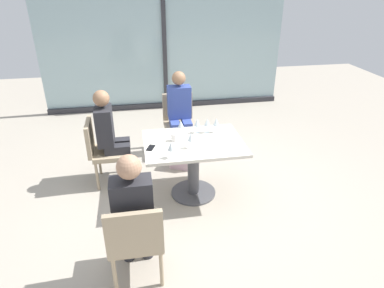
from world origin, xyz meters
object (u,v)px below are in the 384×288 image
handbag_0 (181,159)px  chair_far_left (103,148)px  person_far_left (110,133)px  chair_near_window (179,120)px  coffee_cup (174,137)px  person_near_window (180,110)px  wine_glass_0 (191,137)px  wine_glass_2 (171,147)px  chair_front_left (135,237)px  person_front_left (133,210)px  wine_glass_4 (197,123)px  wine_glass_3 (181,124)px  cell_phone_on_table (151,148)px  wine_glass_1 (216,122)px  wine_glass_5 (207,123)px  dining_table_main (193,156)px

handbag_0 → chair_far_left: bearing=-147.4°
person_far_left → handbag_0: (0.92, 0.17, -0.56)m
chair_near_window → coffee_cup: size_ratio=9.67×
handbag_0 → person_near_window: bearing=106.3°
wine_glass_0 → wine_glass_2: bearing=-142.3°
chair_near_window → handbag_0: chair_near_window is taller
chair_front_left → wine_glass_0: 1.34m
person_front_left → wine_glass_4: (0.81, 1.38, 0.16)m
chair_near_window → coffee_cup: chair_near_window is taller
chair_front_left → wine_glass_3: wine_glass_3 is taller
person_near_window → person_front_left: bearing=-107.7°
person_near_window → wine_glass_0: 1.30m
chair_far_left → cell_phone_on_table: 0.85m
person_far_left → wine_glass_1: size_ratio=6.81×
wine_glass_0 → wine_glass_1: bearing=44.0°
chair_front_left → wine_glass_4: wine_glass_4 is taller
wine_glass_4 → coffee_cup: size_ratio=2.06×
wine_glass_1 → coffee_cup: 0.57m
person_far_left → chair_front_left: bearing=-81.7°
person_front_left → handbag_0: person_front_left is taller
chair_far_left → person_front_left: bearing=-77.5°
wine_glass_5 → person_far_left: bearing=167.7°
person_far_left → chair_far_left: bearing=180.0°
chair_near_window → wine_glass_1: 1.14m
wine_glass_0 → wine_glass_4: 0.42m
chair_far_left → dining_table_main: bearing=-24.4°
wine_glass_1 → chair_far_left: bearing=169.2°
person_far_left → coffee_cup: 0.88m
wine_glass_3 → wine_glass_4: bearing=1.5°
chair_near_window → wine_glass_4: wine_glass_4 is taller
wine_glass_0 → cell_phone_on_table: (-0.45, 0.07, -0.13)m
wine_glass_0 → coffee_cup: bearing=126.5°
wine_glass_0 → wine_glass_2: 0.31m
chair_near_window → person_near_window: 0.23m
chair_far_left → person_near_window: size_ratio=0.69×
person_near_window → cell_phone_on_table: person_near_window is taller
person_front_left → wine_glass_0: size_ratio=6.81×
dining_table_main → person_near_window: 1.15m
chair_near_window → person_far_left: person_far_left is taller
chair_front_left → wine_glass_3: 1.65m
chair_far_left → handbag_0: (1.03, 0.17, -0.36)m
wine_glass_2 → person_front_left: bearing=-117.7°
chair_far_left → wine_glass_2: (0.79, -0.83, 0.37)m
dining_table_main → person_near_window: (-0.00, 1.14, 0.17)m
chair_near_window → chair_front_left: size_ratio=1.00×
wine_glass_0 → cell_phone_on_table: bearing=171.0°
person_front_left → person_far_left: bearing=98.8°
chair_front_left → person_near_window: bearing=73.1°
wine_glass_5 → handbag_0: bearing=122.7°
coffee_cup → cell_phone_on_table: (-0.29, -0.14, -0.04)m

